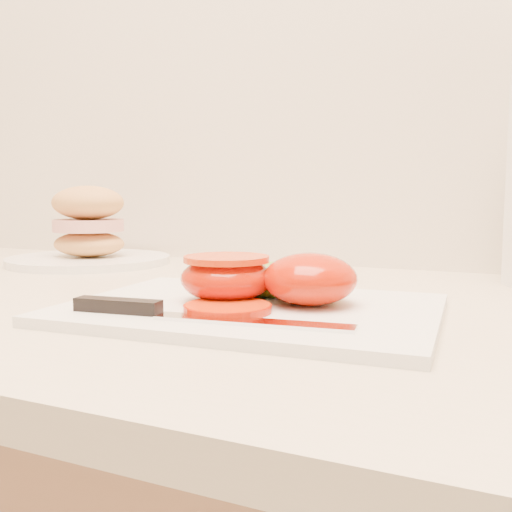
% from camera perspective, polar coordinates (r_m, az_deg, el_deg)
% --- Properties ---
extents(cutting_board, '(0.36, 0.27, 0.01)m').
position_cam_1_polar(cutting_board, '(0.54, -0.44, -5.36)').
color(cutting_board, silver).
rests_on(cutting_board, counter).
extents(tomato_half_dome, '(0.09, 0.09, 0.05)m').
position_cam_1_polar(tomato_half_dome, '(0.54, 5.40, -2.29)').
color(tomato_half_dome, '#BF1E04').
rests_on(tomato_half_dome, cutting_board).
extents(tomato_half_cut, '(0.09, 0.09, 0.04)m').
position_cam_1_polar(tomato_half_cut, '(0.55, -2.96, -2.07)').
color(tomato_half_cut, '#BF1E04').
rests_on(tomato_half_cut, cutting_board).
extents(tomato_slice_0, '(0.08, 0.08, 0.01)m').
position_cam_1_polar(tomato_slice_0, '(0.51, -2.86, -5.20)').
color(tomato_slice_0, '#DB420B').
rests_on(tomato_slice_0, cutting_board).
extents(lettuce_leaf_0, '(0.15, 0.12, 0.03)m').
position_cam_1_polar(lettuce_leaf_0, '(0.61, 0.74, -2.37)').
color(lettuce_leaf_0, olive).
rests_on(lettuce_leaf_0, cutting_board).
extents(lettuce_leaf_1, '(0.12, 0.11, 0.02)m').
position_cam_1_polar(lettuce_leaf_1, '(0.60, 4.73, -2.72)').
color(lettuce_leaf_1, olive).
rests_on(lettuce_leaf_1, cutting_board).
extents(knife, '(0.25, 0.04, 0.01)m').
position_cam_1_polar(knife, '(0.49, -8.82, -5.52)').
color(knife, silver).
rests_on(knife, cutting_board).
extents(sandwich_plate, '(0.26, 0.26, 0.13)m').
position_cam_1_polar(sandwich_plate, '(0.97, -16.37, 1.98)').
color(sandwich_plate, white).
rests_on(sandwich_plate, counter).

